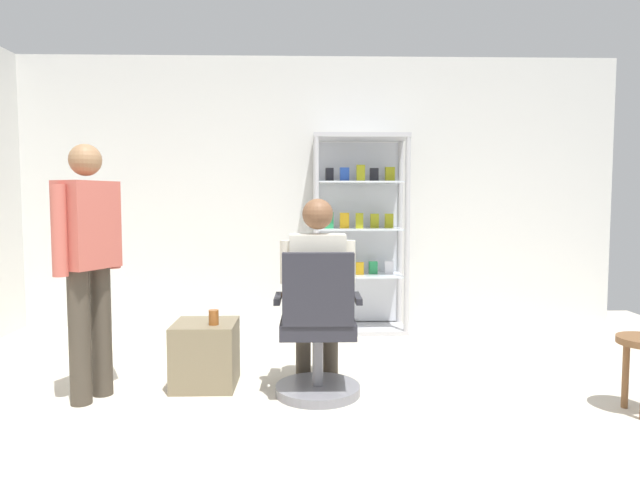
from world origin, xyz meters
TOP-DOWN VIEW (x-y plane):
  - ground_plane at (0.00, 0.00)m, footprint 7.20×7.20m
  - back_wall at (0.00, 3.00)m, footprint 6.00×0.10m
  - display_cabinet_main at (0.40, 2.76)m, footprint 0.90×0.45m
  - office_chair at (-0.05, 0.89)m, footprint 0.56×0.56m
  - seated_shopkeeper at (-0.04, 1.06)m, footprint 0.49×0.57m
  - storage_crate at (-0.81, 1.13)m, footprint 0.42×0.42m
  - tea_glass at (-0.74, 1.06)m, footprint 0.07×0.07m
  - standing_customer at (-1.50, 0.90)m, footprint 0.35×0.48m

SIDE VIEW (x-z plane):
  - ground_plane at x=0.00m, z-range 0.00..0.00m
  - storage_crate at x=-0.81m, z-range 0.00..0.44m
  - office_chair at x=-0.05m, z-range -0.09..0.87m
  - tea_glass at x=-0.74m, z-range 0.44..0.55m
  - seated_shopkeeper at x=-0.04m, z-range 0.07..1.36m
  - standing_customer at x=-1.50m, z-range 0.12..1.75m
  - display_cabinet_main at x=0.40m, z-range 0.02..1.92m
  - back_wall at x=0.00m, z-range 0.00..2.70m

